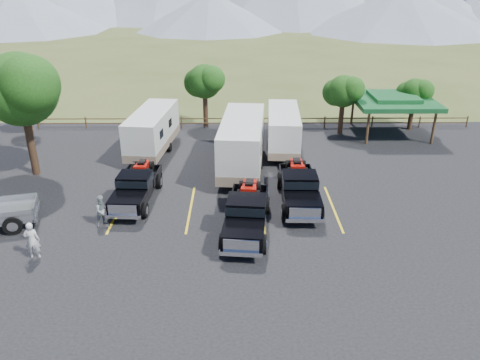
{
  "coord_description": "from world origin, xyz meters",
  "views": [
    {
      "loc": [
        0.58,
        -19.13,
        12.3
      ],
      "look_at": [
        0.77,
        4.42,
        1.6
      ],
      "focal_mm": 35.0,
      "sensor_mm": 36.0,
      "label": 1
    }
  ],
  "objects_px": {
    "tree_big_nw": "(20,89)",
    "rig_center": "(247,212)",
    "rig_left": "(136,185)",
    "person_a": "(32,240)",
    "trailer_right": "(283,130)",
    "rig_right": "(299,186)",
    "trailer_left": "(153,131)",
    "pavilion": "(393,100)",
    "person_b": "(102,210)",
    "trailer_center": "(242,144)"
  },
  "relations": [
    {
      "from": "rig_left",
      "to": "trailer_right",
      "type": "relative_size",
      "value": 0.7
    },
    {
      "from": "trailer_left",
      "to": "trailer_right",
      "type": "height_order",
      "value": "trailer_left"
    },
    {
      "from": "trailer_center",
      "to": "person_a",
      "type": "xyz_separation_m",
      "value": [
        -9.74,
        -10.26,
        -0.9
      ]
    },
    {
      "from": "rig_center",
      "to": "person_a",
      "type": "height_order",
      "value": "rig_center"
    },
    {
      "from": "rig_left",
      "to": "trailer_center",
      "type": "distance_m",
      "value": 7.58
    },
    {
      "from": "rig_right",
      "to": "trailer_left",
      "type": "height_order",
      "value": "trailer_left"
    },
    {
      "from": "tree_big_nw",
      "to": "pavilion",
      "type": "xyz_separation_m",
      "value": [
        25.55,
        7.97,
        -2.81
      ]
    },
    {
      "from": "rig_left",
      "to": "rig_center",
      "type": "bearing_deg",
      "value": -24.95
    },
    {
      "from": "tree_big_nw",
      "to": "person_a",
      "type": "bearing_deg",
      "value": -68.96
    },
    {
      "from": "tree_big_nw",
      "to": "person_a",
      "type": "relative_size",
      "value": 4.28
    },
    {
      "from": "person_b",
      "to": "rig_left",
      "type": "bearing_deg",
      "value": 26.66
    },
    {
      "from": "tree_big_nw",
      "to": "trailer_right",
      "type": "height_order",
      "value": "tree_big_nw"
    },
    {
      "from": "rig_center",
      "to": "trailer_center",
      "type": "height_order",
      "value": "trailer_center"
    },
    {
      "from": "tree_big_nw",
      "to": "person_a",
      "type": "xyz_separation_m",
      "value": [
        3.76,
        -9.78,
        -4.64
      ]
    },
    {
      "from": "person_b",
      "to": "trailer_left",
      "type": "bearing_deg",
      "value": 44.71
    },
    {
      "from": "rig_center",
      "to": "rig_right",
      "type": "distance_m",
      "value": 4.28
    },
    {
      "from": "rig_left",
      "to": "trailer_right",
      "type": "xyz_separation_m",
      "value": [
        9.13,
        8.1,
        0.6
      ]
    },
    {
      "from": "pavilion",
      "to": "person_b",
      "type": "bearing_deg",
      "value": -142.7
    },
    {
      "from": "rig_left",
      "to": "rig_right",
      "type": "xyz_separation_m",
      "value": [
        9.27,
        -0.32,
        0.06
      ]
    },
    {
      "from": "rig_center",
      "to": "trailer_center",
      "type": "xyz_separation_m",
      "value": [
        -0.14,
        7.76,
        0.81
      ]
    },
    {
      "from": "pavilion",
      "to": "trailer_right",
      "type": "relative_size",
      "value": 0.73
    },
    {
      "from": "person_a",
      "to": "trailer_left",
      "type": "bearing_deg",
      "value": -114.13
    },
    {
      "from": "tree_big_nw",
      "to": "person_a",
      "type": "height_order",
      "value": "tree_big_nw"
    },
    {
      "from": "tree_big_nw",
      "to": "rig_center",
      "type": "distance_m",
      "value": 16.12
    },
    {
      "from": "pavilion",
      "to": "rig_center",
      "type": "xyz_separation_m",
      "value": [
        -11.91,
        -15.26,
        -1.74
      ]
    },
    {
      "from": "trailer_left",
      "to": "trailer_right",
      "type": "bearing_deg",
      "value": 8.56
    },
    {
      "from": "person_a",
      "to": "person_b",
      "type": "distance_m",
      "value": 3.87
    },
    {
      "from": "person_a",
      "to": "trailer_center",
      "type": "bearing_deg",
      "value": -143.7
    },
    {
      "from": "rig_center",
      "to": "trailer_right",
      "type": "relative_size",
      "value": 0.76
    },
    {
      "from": "trailer_left",
      "to": "rig_left",
      "type": "bearing_deg",
      "value": -81.74
    },
    {
      "from": "rig_center",
      "to": "trailer_right",
      "type": "xyz_separation_m",
      "value": [
        2.89,
        11.45,
        0.53
      ]
    },
    {
      "from": "trailer_right",
      "to": "person_a",
      "type": "xyz_separation_m",
      "value": [
        -12.77,
        -13.95,
        -0.62
      ]
    },
    {
      "from": "pavilion",
      "to": "trailer_left",
      "type": "bearing_deg",
      "value": -167.16
    },
    {
      "from": "rig_left",
      "to": "person_a",
      "type": "distance_m",
      "value": 6.89
    },
    {
      "from": "rig_left",
      "to": "trailer_center",
      "type": "height_order",
      "value": "trailer_center"
    },
    {
      "from": "rig_left",
      "to": "rig_right",
      "type": "distance_m",
      "value": 9.27
    },
    {
      "from": "pavilion",
      "to": "trailer_center",
      "type": "distance_m",
      "value": 14.22
    },
    {
      "from": "trailer_right",
      "to": "person_a",
      "type": "distance_m",
      "value": 18.92
    },
    {
      "from": "rig_center",
      "to": "person_a",
      "type": "relative_size",
      "value": 3.5
    },
    {
      "from": "rig_center",
      "to": "trailer_left",
      "type": "relative_size",
      "value": 0.72
    },
    {
      "from": "rig_center",
      "to": "rig_left",
      "type": "bearing_deg",
      "value": 157.59
    },
    {
      "from": "rig_center",
      "to": "tree_big_nw",
      "type": "bearing_deg",
      "value": 157.71
    },
    {
      "from": "rig_right",
      "to": "trailer_right",
      "type": "bearing_deg",
      "value": 92.28
    },
    {
      "from": "trailer_left",
      "to": "trailer_center",
      "type": "relative_size",
      "value": 0.89
    },
    {
      "from": "trailer_left",
      "to": "trailer_right",
      "type": "xyz_separation_m",
      "value": [
        9.4,
        0.38,
        -0.07
      ]
    },
    {
      "from": "pavilion",
      "to": "person_a",
      "type": "relative_size",
      "value": 3.38
    },
    {
      "from": "rig_left",
      "to": "trailer_center",
      "type": "relative_size",
      "value": 0.59
    },
    {
      "from": "tree_big_nw",
      "to": "rig_right",
      "type": "xyz_separation_m",
      "value": [
        16.67,
        -4.26,
        -4.56
      ]
    },
    {
      "from": "rig_left",
      "to": "tree_big_nw",
      "type": "bearing_deg",
      "value": 155.27
    },
    {
      "from": "rig_center",
      "to": "person_b",
      "type": "bearing_deg",
      "value": -178.1
    }
  ]
}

